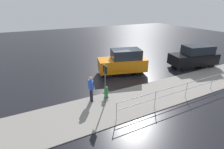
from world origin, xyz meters
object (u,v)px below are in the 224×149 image
moving_hatchback (123,62)px  pedestrian (91,87)px  parked_sedan (194,56)px  fire_hydrant (106,92)px  sign_post (105,79)px

moving_hatchback → pedestrian: bearing=37.2°
moving_hatchback → parked_sedan: (-6.68, 1.55, -0.03)m
fire_hydrant → pedestrian: bearing=-1.6°
parked_sedan → sign_post: 10.26m
parked_sedan → sign_post: bearing=11.6°
moving_hatchback → fire_hydrant: (3.06, 3.08, -0.63)m
parked_sedan → fire_hydrant: parked_sedan is taller
fire_hydrant → sign_post: sign_post is taller
moving_hatchback → parked_sedan: size_ratio=0.92×
parked_sedan → pedestrian: 10.81m
fire_hydrant → moving_hatchback: bearing=-134.8°
moving_hatchback → sign_post: size_ratio=1.76×
parked_sedan → fire_hydrant: bearing=9.0°
parked_sedan → pedestrian: parked_sedan is taller
moving_hatchback → sign_post: sign_post is taller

